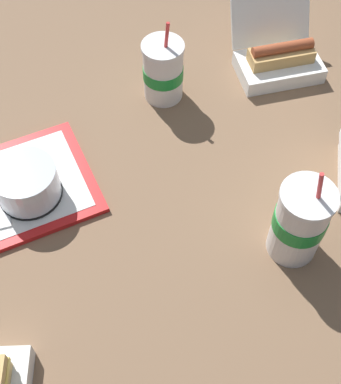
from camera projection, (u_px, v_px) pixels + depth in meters
The scene contains 6 objects.
ground_plane at pixel (178, 208), 1.10m from camera, with size 3.20×3.20×0.00m, color brown.
food_tray at pixel (4, 194), 1.11m from camera, with size 0.39×0.29×0.01m.
cake_container at pixel (27, 184), 1.07m from camera, with size 0.13×0.13×0.08m.
clamshell_hotdog_back at pixel (278, 58), 1.30m from camera, with size 0.24×0.23×0.15m.
soda_cup_back at pixel (163, 71), 1.22m from camera, with size 0.10×0.10×0.21m.
soda_cup_corner at pixel (300, 222), 0.97m from camera, with size 0.10×0.10×0.24m.
Camera 1 is at (-0.30, -0.51, 0.92)m, focal length 50.00 mm.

